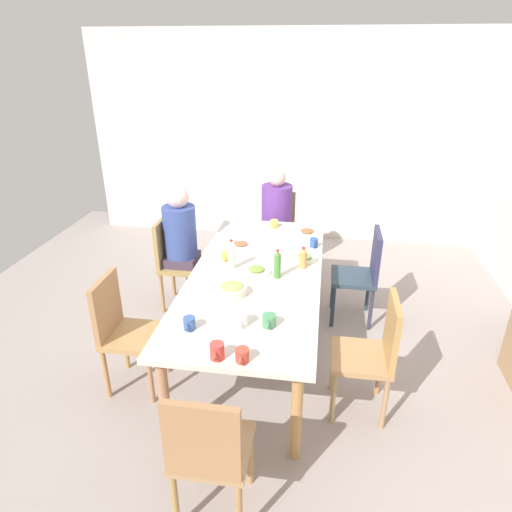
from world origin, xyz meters
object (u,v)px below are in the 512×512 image
at_px(dining_table, 256,280).
at_px(chair_3, 174,258).
at_px(cup_6, 242,355).
at_px(bottle_2, 277,265).
at_px(chair_4, 363,271).
at_px(cup_2, 217,351).
at_px(cup_5, 189,323).
at_px(chair_0, 209,450).
at_px(plate_3, 304,258).
at_px(chair_1, 277,227).
at_px(cup_3, 225,256).
at_px(plate_0, 257,270).
at_px(chair_2, 374,350).
at_px(cup_1, 269,321).
at_px(cup_7, 314,243).
at_px(bottle_1, 303,258).
at_px(person_3, 181,237).
at_px(plate_1, 307,232).
at_px(cup_4, 241,319).
at_px(bottle_0, 232,255).
at_px(bowl_0, 232,289).
at_px(chair_5, 122,327).
at_px(plate_2, 241,245).
at_px(person_1, 277,212).
at_px(cup_0, 274,224).

relative_size(dining_table, chair_3, 2.65).
xyz_separation_m(cup_6, bottle_2, (-1.06, 0.08, 0.07)).
height_order(chair_4, cup_2, chair_4).
bearing_deg(cup_5, chair_0, 22.40).
relative_size(plate_3, cup_5, 1.95).
relative_size(chair_1, cup_3, 8.19).
bearing_deg(plate_0, chair_2, 55.38).
distance_m(cup_1, cup_2, 0.45).
distance_m(cup_7, bottle_1, 0.44).
bearing_deg(cup_5, person_3, -160.64).
relative_size(plate_3, cup_7, 2.05).
distance_m(chair_1, cup_6, 2.70).
height_order(plate_1, cup_2, cup_2).
relative_size(plate_0, cup_4, 1.90).
relative_size(cup_4, bottle_0, 0.49).
bearing_deg(chair_2, bottle_1, -144.75).
height_order(bowl_0, cup_4, cup_4).
relative_size(chair_1, chair_5, 1.00).
distance_m(plate_1, cup_1, 1.65).
bearing_deg(chair_2, cup_6, -57.31).
bearing_deg(plate_3, plate_1, -179.51).
bearing_deg(bottle_0, cup_1, 27.44).
distance_m(chair_2, bottle_2, 0.96).
distance_m(bowl_0, bottle_1, 0.71).
xyz_separation_m(chair_2, person_3, (-1.19, -1.70, 0.23)).
distance_m(cup_3, cup_7, 0.83).
height_order(plate_2, bottle_2, bottle_2).
bearing_deg(cup_5, plate_3, 150.06).
height_order(chair_2, person_3, person_3).
relative_size(plate_2, cup_3, 2.10).
xyz_separation_m(chair_4, plate_1, (-0.32, -0.53, 0.23)).
bearing_deg(cup_5, cup_4, 106.28).
bearing_deg(person_1, bottle_2, 6.57).
bearing_deg(cup_6, bottle_0, -165.55).
distance_m(chair_0, cup_0, 2.61).
relative_size(person_3, cup_4, 9.86).
relative_size(chair_0, plate_1, 3.95).
distance_m(chair_2, plate_2, 1.59).
bearing_deg(bowl_0, plate_0, 161.85).
distance_m(chair_5, cup_2, 1.02).
distance_m(chair_5, cup_0, 1.88).
xyz_separation_m(chair_2, chair_4, (-1.19, 0.00, 0.00)).
distance_m(plate_0, plate_3, 0.47).
bearing_deg(chair_3, chair_4, 90.00).
height_order(chair_3, plate_1, chair_3).
xyz_separation_m(bowl_0, cup_0, (-1.39, 0.15, -0.00)).
distance_m(chair_0, cup_1, 0.90).
bearing_deg(person_3, chair_3, -90.00).
xyz_separation_m(plate_3, cup_1, (1.05, -0.17, 0.03)).
height_order(chair_3, cup_0, chair_3).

